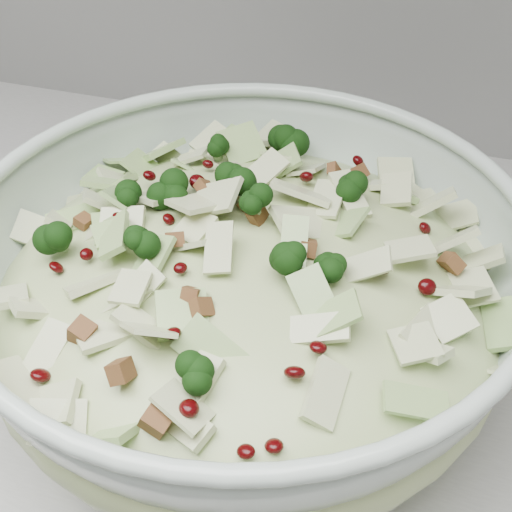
{
  "coord_description": "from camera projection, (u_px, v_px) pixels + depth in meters",
  "views": [
    {
      "loc": [
        0.24,
        1.27,
        1.31
      ],
      "look_at": [
        0.13,
        1.61,
        1.01
      ],
      "focal_mm": 50.0,
      "sensor_mm": 36.0,
      "label": 1
    }
  ],
  "objects": [
    {
      "name": "salad",
      "position": [
        246.0,
        274.0,
        0.47
      ],
      "size": [
        0.43,
        0.43,
        0.15
      ],
      "rotation": [
        0.0,
        0.0,
        -0.3
      ],
      "color": "#B6C385",
      "rests_on": "mixing_bowl"
    },
    {
      "name": "mixing_bowl",
      "position": [
        246.0,
        300.0,
        0.49
      ],
      "size": [
        0.41,
        0.41,
        0.15
      ],
      "rotation": [
        0.0,
        0.0,
        0.12
      ],
      "color": "#AEC0B4",
      "rests_on": "counter"
    }
  ]
}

